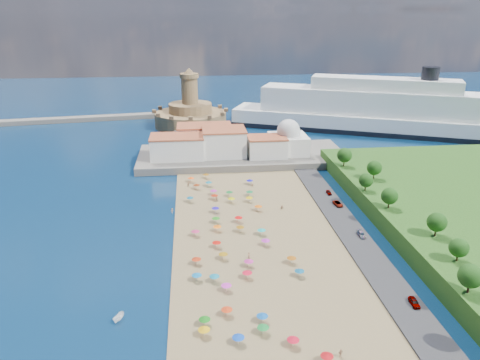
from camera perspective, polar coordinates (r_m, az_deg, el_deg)
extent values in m
plane|color=#071938|center=(138.18, -0.56, -6.74)|extent=(700.00, 700.00, 0.00)
cube|color=#59544C|center=(206.13, 0.25, 2.93)|extent=(90.00, 36.00, 3.00)
cube|color=#59544C|center=(238.70, -5.96, 5.15)|extent=(18.00, 70.00, 2.40)
cube|color=#59544C|center=(299.02, -25.28, 6.40)|extent=(199.03, 34.77, 2.60)
cube|color=silver|center=(199.53, -7.66, 3.96)|extent=(22.00, 14.00, 9.00)
cube|color=silver|center=(201.55, -1.96, 4.59)|extent=(18.00, 16.00, 11.00)
cube|color=silver|center=(200.18, 3.29, 4.01)|extent=(16.00, 12.00, 8.00)
cube|color=silver|center=(212.87, -4.35, 5.25)|extent=(24.00, 14.00, 10.00)
cube|color=silver|center=(205.77, 5.87, 4.39)|extent=(16.00, 16.00, 8.00)
sphere|color=silver|center=(204.23, 5.93, 6.01)|extent=(10.00, 10.00, 10.00)
cylinder|color=silver|center=(203.35, 5.97, 7.05)|extent=(1.20, 1.20, 1.60)
cylinder|color=#9D744E|center=(267.18, -6.04, 7.38)|extent=(40.00, 40.00, 8.00)
cylinder|color=#9D744E|center=(265.84, -6.09, 8.74)|extent=(24.00, 24.00, 5.00)
cylinder|color=#9D744E|center=(264.15, -6.17, 10.76)|extent=(9.00, 9.00, 14.00)
cylinder|color=#9D744E|center=(262.96, -6.23, 12.53)|extent=(10.40, 10.40, 2.40)
cone|color=#9D744E|center=(262.62, -6.26, 13.11)|extent=(6.00, 6.00, 3.00)
cube|color=black|center=(263.90, 16.70, 5.88)|extent=(157.54, 86.65, 2.60)
cube|color=white|center=(263.11, 16.77, 6.62)|extent=(156.47, 85.89, 9.63)
cube|color=white|center=(260.88, 17.02, 9.01)|extent=(125.34, 69.10, 12.84)
cube|color=white|center=(259.34, 17.24, 11.10)|extent=(74.62, 43.74, 6.42)
cylinder|color=black|center=(259.22, 22.20, 11.96)|extent=(8.56, 8.56, 6.42)
cylinder|color=gray|center=(116.20, -5.29, -11.74)|extent=(0.07, 0.07, 2.00)
cone|color=#0D69AB|center=(115.73, -5.31, -11.36)|extent=(2.50, 2.50, 0.60)
cylinder|color=gray|center=(138.95, 0.02, -6.00)|extent=(0.07, 0.07, 2.00)
cone|color=#8A580C|center=(138.56, 0.02, -5.66)|extent=(2.50, 2.50, 0.60)
cylinder|color=gray|center=(171.85, -5.31, -0.82)|extent=(0.07, 0.07, 2.00)
cone|color=maroon|center=(171.53, -5.32, -0.54)|extent=(2.50, 2.50, 0.60)
cylinder|color=gray|center=(144.74, -2.96, -4.91)|extent=(0.07, 0.07, 2.00)
cone|color=#1F8217|center=(144.37, -2.97, -4.58)|extent=(2.50, 2.50, 0.60)
cylinder|color=gray|center=(160.63, -6.11, -2.39)|extent=(0.07, 0.07, 2.00)
cone|color=#0D5879|center=(160.29, -6.13, -2.09)|extent=(2.50, 2.50, 0.60)
cylinder|color=gray|center=(122.85, -5.32, -9.84)|extent=(0.07, 0.07, 2.00)
cone|color=#AE2A0D|center=(122.41, -5.34, -9.47)|extent=(2.50, 2.50, 0.60)
cylinder|color=gray|center=(159.13, -1.05, -2.49)|extent=(0.07, 0.07, 2.00)
cone|color=#C8C60A|center=(158.79, -1.05, -2.19)|extent=(2.50, 2.50, 0.60)
cylinder|color=gray|center=(179.09, -6.00, 0.03)|extent=(0.07, 0.07, 2.00)
cone|color=#FF4E0B|center=(178.78, -6.01, 0.30)|extent=(2.50, 2.50, 0.60)
cylinder|color=gray|center=(161.99, -3.12, -2.10)|extent=(0.07, 0.07, 2.00)
cone|color=#A9260D|center=(161.65, -3.12, -1.80)|extent=(2.50, 2.50, 0.60)
cylinder|color=gray|center=(151.83, -3.02, -3.67)|extent=(0.07, 0.07, 2.00)
cone|color=#200EB6|center=(151.47, -3.02, -3.36)|extent=(2.50, 2.50, 0.60)
cylinder|color=gray|center=(115.48, -3.13, -11.90)|extent=(0.07, 0.07, 2.00)
cone|color=#107394|center=(115.01, -3.14, -11.52)|extent=(2.50, 2.50, 0.60)
cylinder|color=gray|center=(123.56, 6.29, -9.69)|extent=(0.07, 0.07, 2.00)
cone|color=#9F530E|center=(123.12, 6.31, -9.32)|extent=(2.50, 2.50, 0.60)
cylinder|color=gray|center=(121.40, 1.07, -10.14)|extent=(0.07, 0.07, 2.00)
cone|color=#BA2780|center=(120.95, 1.07, -9.77)|extent=(2.50, 2.50, 0.60)
cylinder|color=gray|center=(116.68, 0.88, -11.50)|extent=(0.07, 0.07, 2.00)
cone|color=red|center=(116.21, 0.89, -11.12)|extent=(2.50, 2.50, 0.60)
cylinder|color=gray|center=(153.07, 2.24, -3.45)|extent=(0.07, 0.07, 2.00)
cone|color=#E9600A|center=(152.72, 2.24, -3.14)|extent=(2.50, 2.50, 0.60)
cylinder|color=gray|center=(94.50, 10.53, -20.62)|extent=(0.07, 0.07, 2.00)
cone|color=#B50E14|center=(93.92, 10.57, -20.21)|extent=(2.50, 2.50, 0.60)
cylinder|color=gray|center=(137.33, 2.64, -6.35)|extent=(0.07, 0.07, 2.00)
cone|color=#11A09D|center=(136.93, 2.65, -6.02)|extent=(2.50, 2.50, 0.60)
cylinder|color=gray|center=(102.62, 2.73, -16.50)|extent=(0.07, 0.07, 2.00)
cone|color=#0C50A6|center=(102.09, 2.74, -16.09)|extent=(2.50, 2.50, 0.60)
cylinder|color=gray|center=(130.46, -2.87, -7.87)|extent=(0.07, 0.07, 2.00)
cone|color=red|center=(130.04, -2.87, -7.52)|extent=(2.50, 2.50, 0.60)
cylinder|color=gray|center=(139.44, -2.79, -5.93)|extent=(0.07, 0.07, 2.00)
cone|color=orange|center=(139.05, -2.80, -5.59)|extent=(2.50, 2.50, 0.60)
cylinder|color=gray|center=(159.78, 1.13, -2.39)|extent=(0.07, 0.07, 2.00)
cone|color=gold|center=(159.44, 1.14, -2.10)|extent=(2.50, 2.50, 0.60)
cylinder|color=gray|center=(118.29, 7.25, -11.20)|extent=(0.07, 0.07, 2.00)
cone|color=#0D5178|center=(117.83, 7.27, -10.82)|extent=(2.50, 2.50, 0.60)
cylinder|color=gray|center=(97.12, -0.21, -18.92)|extent=(0.07, 0.07, 2.00)
cone|color=#0E41B8|center=(96.56, -0.21, -18.50)|extent=(2.50, 2.50, 0.60)
cylinder|color=gray|center=(99.23, -4.40, -18.01)|extent=(0.07, 0.07, 2.00)
cone|color=#D69E0B|center=(98.67, -4.41, -17.60)|extent=(2.50, 2.50, 0.60)
cylinder|color=gray|center=(112.02, -1.67, -12.99)|extent=(0.07, 0.07, 2.00)
cone|color=#CB2BB6|center=(111.53, -1.67, -12.60)|extent=(2.50, 2.50, 0.60)
cylinder|color=gray|center=(164.94, 1.17, -1.65)|extent=(0.07, 0.07, 2.00)
cone|color=#136A35|center=(164.61, 1.17, -1.36)|extent=(2.50, 2.50, 0.60)
cylinder|color=gray|center=(164.69, -1.29, -1.69)|extent=(0.07, 0.07, 2.00)
cone|color=#136E29|center=(164.36, -1.29, -1.40)|extent=(2.50, 2.50, 0.60)
cylinder|color=gray|center=(182.46, -4.16, 0.48)|extent=(0.07, 0.07, 2.00)
cone|color=#86510C|center=(182.16, -4.17, 0.74)|extent=(2.50, 2.50, 0.60)
cylinder|color=gray|center=(104.34, -1.62, -15.78)|extent=(0.07, 0.07, 2.00)
cone|color=red|center=(103.81, -1.62, -15.38)|extent=(2.50, 2.50, 0.60)
cylinder|color=gray|center=(174.16, -3.83, -0.49)|extent=(0.07, 0.07, 2.00)
cone|color=#0E6680|center=(173.85, -3.84, -0.21)|extent=(2.50, 2.50, 0.60)
cylinder|color=gray|center=(99.62, 2.82, -17.79)|extent=(0.07, 0.07, 2.00)
cone|color=#167C2F|center=(99.07, 2.83, -17.38)|extent=(2.50, 2.50, 0.60)
cylinder|color=gray|center=(175.70, 1.18, -0.26)|extent=(0.07, 0.07, 2.00)
cone|color=#100EB6|center=(175.39, 1.18, 0.02)|extent=(2.50, 2.50, 0.60)
cylinder|color=gray|center=(124.72, -2.06, -9.27)|extent=(0.07, 0.07, 2.00)
cone|color=#9F700E|center=(124.28, -2.06, -8.90)|extent=(2.50, 2.50, 0.60)
cylinder|color=gray|center=(137.07, -5.44, -6.48)|extent=(0.07, 0.07, 2.00)
cone|color=#BF285D|center=(136.67, -5.45, -6.15)|extent=(2.50, 2.50, 0.60)
cylinder|color=gray|center=(97.11, 6.48, -19.08)|extent=(0.07, 0.07, 2.00)
cone|color=red|center=(96.55, 6.50, -18.66)|extent=(2.50, 2.50, 0.60)
cylinder|color=gray|center=(166.11, -3.24, -1.52)|extent=(0.07, 0.07, 2.00)
cone|color=#AE2592|center=(165.78, -3.24, -1.23)|extent=(2.50, 2.50, 0.60)
cylinder|color=gray|center=(131.59, 3.13, -7.61)|extent=(0.07, 0.07, 2.00)
cone|color=#B326AB|center=(131.17, 3.14, -7.27)|extent=(2.50, 2.50, 0.60)
cylinder|color=gray|center=(101.87, -4.33, -16.85)|extent=(0.07, 0.07, 2.00)
cone|color=#137014|center=(101.34, -4.34, -16.44)|extent=(2.50, 2.50, 0.60)
cylinder|color=gray|center=(145.01, -0.18, -4.83)|extent=(0.07, 0.07, 2.00)
cone|color=red|center=(144.64, -0.18, -4.51)|extent=(2.50, 2.50, 0.60)
imported|color=tan|center=(154.69, 5.13, -3.34)|extent=(1.52, 1.12, 1.59)
imported|color=tan|center=(161.51, -2.86, -2.22)|extent=(1.04, 0.96, 1.73)
imported|color=tan|center=(125.32, 1.11, -9.15)|extent=(0.60, 0.90, 1.81)
imported|color=tan|center=(174.50, -6.34, -0.60)|extent=(0.99, 0.51, 1.61)
imported|color=tan|center=(96.27, 12.16, -19.93)|extent=(1.15, 0.70, 1.84)
imported|color=tan|center=(173.85, 1.52, -0.56)|extent=(1.15, 0.83, 1.60)
imported|color=tan|center=(153.08, -8.26, -3.71)|extent=(1.26, 1.19, 1.72)
imported|color=white|center=(106.76, -14.57, -15.95)|extent=(2.75, 3.85, 1.39)
imported|color=gray|center=(140.22, 14.58, -6.42)|extent=(1.78, 4.29, 1.24)
imported|color=gray|center=(159.51, 11.84, -2.84)|extent=(2.80, 5.02, 1.33)
imported|color=gray|center=(168.78, 10.79, -1.49)|extent=(1.51, 3.56, 1.20)
imported|color=gray|center=(113.74, 20.48, -13.77)|extent=(1.88, 4.16, 1.39)
cylinder|color=#382314|center=(111.88, 26.09, -11.60)|extent=(0.50, 0.50, 2.88)
sphere|color=#14380F|center=(110.63, 26.29, -10.45)|extent=(5.18, 5.18, 5.18)
cylinder|color=#382314|center=(123.62, 24.97, -8.43)|extent=(0.50, 0.50, 2.56)
sphere|color=#14380F|center=(122.62, 25.13, -7.48)|extent=(4.60, 4.60, 4.60)
cylinder|color=#382314|center=(134.24, 22.74, -5.74)|extent=(0.50, 0.50, 2.87)
sphere|color=#14380F|center=(133.20, 22.89, -4.74)|extent=(5.17, 5.17, 5.17)
cylinder|color=#382314|center=(147.62, 17.67, -2.76)|extent=(0.50, 0.50, 2.83)
sphere|color=#14380F|center=(146.69, 17.77, -1.85)|extent=(5.09, 5.09, 5.09)
cylinder|color=#382314|center=(159.51, 15.04, -0.82)|extent=(0.50, 0.50, 2.60)
sphere|color=#14380F|center=(158.72, 15.11, -0.03)|extent=(4.68, 4.68, 4.68)
cylinder|color=#382314|center=(171.39, 15.99, 0.61)|extent=(0.50, 0.50, 2.91)
sphere|color=#14380F|center=(170.56, 16.07, 1.44)|extent=(5.24, 5.24, 5.24)
cylinder|color=#382314|center=(182.57, 12.56, 2.14)|extent=(0.50, 0.50, 3.11)
sphere|color=#14380F|center=(181.75, 12.63, 2.97)|extent=(5.59, 5.59, 5.59)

